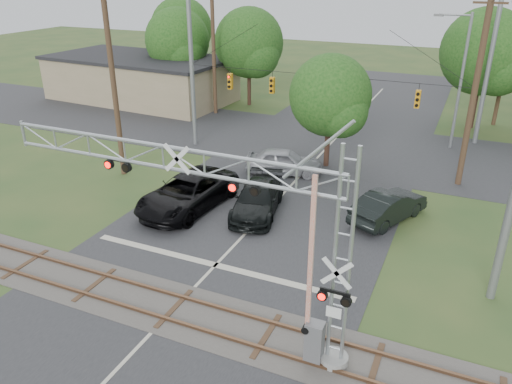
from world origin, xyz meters
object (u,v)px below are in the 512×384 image
at_px(traffic_signal_span, 331,82).
at_px(commercial_building, 141,78).
at_px(sedan_silver, 284,161).
at_px(crossing_gantry, 229,214).
at_px(streetlight, 459,75).
at_px(pickup_black, 188,193).
at_px(car_dark, 258,199).

bearing_deg(traffic_signal_span, commercial_building, 155.81).
bearing_deg(sedan_silver, traffic_signal_span, -52.72).
bearing_deg(crossing_gantry, streetlight, 77.76).
height_order(pickup_black, streetlight, streetlight).
relative_size(sedan_silver, commercial_building, 0.26).
xyz_separation_m(sedan_silver, streetlight, (9.45, 9.86, 4.57)).
bearing_deg(crossing_gantry, traffic_signal_span, 95.71).
bearing_deg(commercial_building, crossing_gantry, -45.57).
relative_size(traffic_signal_span, sedan_silver, 3.89).
bearing_deg(car_dark, traffic_signal_span, 69.27).
height_order(traffic_signal_span, sedan_silver, traffic_signal_span).
bearing_deg(pickup_black, streetlight, 58.78).
bearing_deg(sedan_silver, streetlight, -59.55).
xyz_separation_m(traffic_signal_span, car_dark, (-1.37, -8.75, -4.84)).
bearing_deg(streetlight, pickup_black, -126.56).
height_order(car_dark, commercial_building, commercial_building).
bearing_deg(pickup_black, commercial_building, 136.52).
distance_m(crossing_gantry, traffic_signal_span, 18.47).
xyz_separation_m(crossing_gantry, streetlight, (5.52, 25.44, 0.42)).
distance_m(commercial_building, streetlight, 30.37).
bearing_deg(car_dark, crossing_gantry, -83.41).
bearing_deg(traffic_signal_span, streetlight, 43.88).
bearing_deg(pickup_black, car_dark, 21.09).
bearing_deg(commercial_building, traffic_signal_span, -20.42).
relative_size(traffic_signal_span, pickup_black, 2.84).
bearing_deg(sedan_silver, pickup_black, 140.61).
bearing_deg(traffic_signal_span, car_dark, -98.89).
relative_size(crossing_gantry, commercial_building, 0.70).
distance_m(pickup_black, sedan_silver, 7.68).
bearing_deg(traffic_signal_span, sedan_silver, -126.95).
relative_size(traffic_signal_span, car_dark, 3.45).
relative_size(traffic_signal_span, streetlight, 2.00).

